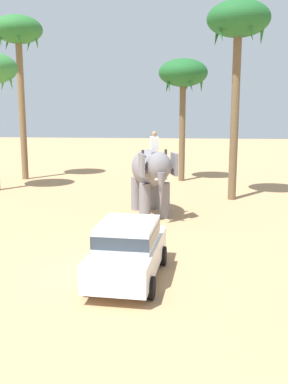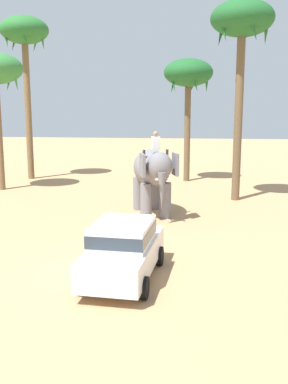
{
  "view_description": "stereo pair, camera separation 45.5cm",
  "coord_description": "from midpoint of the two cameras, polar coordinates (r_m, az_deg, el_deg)",
  "views": [
    {
      "loc": [
        1.96,
        -12.16,
        4.87
      ],
      "look_at": [
        0.39,
        4.85,
        1.6
      ],
      "focal_mm": 41.14,
      "sensor_mm": 36.0,
      "label": 1
    },
    {
      "loc": [
        2.41,
        -12.11,
        4.87
      ],
      "look_at": [
        0.39,
        4.85,
        1.6
      ],
      "focal_mm": 41.14,
      "sensor_mm": 36.0,
      "label": 2
    }
  ],
  "objects": [
    {
      "name": "palm_tree_near_hut",
      "position": [
        29.73,
        4.64,
        14.72
      ],
      "size": [
        3.2,
        3.2,
        8.03
      ],
      "color": "brown",
      "rests_on": "ground"
    },
    {
      "name": "elephant_with_mahout",
      "position": [
        20.05,
        0.26,
        2.58
      ],
      "size": [
        2.57,
        4.02,
        3.88
      ],
      "color": "slate",
      "rests_on": "ground"
    },
    {
      "name": "car_sedan_foreground",
      "position": [
        12.69,
        -3.11,
        -7.27
      ],
      "size": [
        2.11,
        4.21,
        1.7
      ],
      "color": "white",
      "rests_on": "ground"
    },
    {
      "name": "palm_tree_left_of_road",
      "position": [
        31.79,
        -16.4,
        18.74
      ],
      "size": [
        3.2,
        3.2,
        10.84
      ],
      "color": "brown",
      "rests_on": "ground"
    },
    {
      "name": "palm_tree_far_back",
      "position": [
        24.12,
        11.55,
        20.22
      ],
      "size": [
        3.2,
        3.2,
        10.19
      ],
      "color": "brown",
      "rests_on": "ground"
    },
    {
      "name": "ground_plane",
      "position": [
        13.25,
        -4.69,
        -10.75
      ],
      "size": [
        120.0,
        120.0,
        0.0
      ],
      "primitive_type": "plane",
      "color": "tan"
    }
  ]
}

